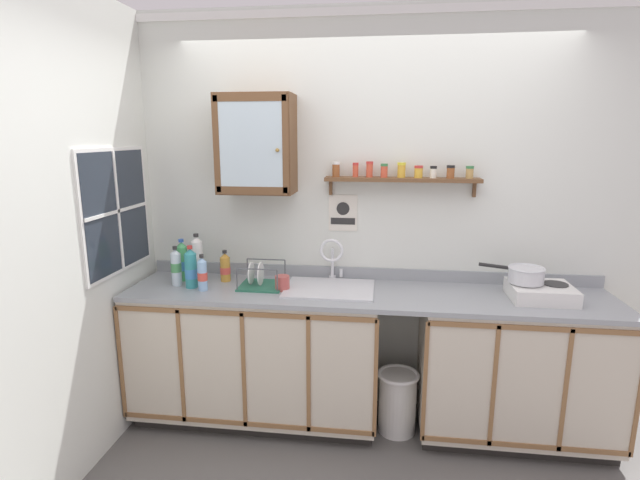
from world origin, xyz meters
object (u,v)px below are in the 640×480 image
(hot_plate_stove, at_px, (541,292))
(bottle_opaque_white_0, at_px, (197,259))
(bottle_soda_green_2, at_px, (182,262))
(bottle_juice_amber_4, at_px, (225,268))
(dish_rack, at_px, (260,282))
(saucepan, at_px, (526,274))
(sink, at_px, (330,293))
(wall_cabinet, at_px, (256,144))
(bottle_detergent_teal_3, at_px, (191,269))
(bottle_water_blue_5, at_px, (202,274))
(mug, at_px, (282,283))
(trash_bin, at_px, (397,401))
(bottle_water_clear_1, at_px, (176,267))
(warning_sign, at_px, (343,213))

(hot_plate_stove, height_order, bottle_opaque_white_0, bottle_opaque_white_0)
(bottle_soda_green_2, xyz_separation_m, bottle_juice_amber_4, (0.29, 0.02, -0.03))
(hot_plate_stove, distance_m, dish_rack, 1.74)
(hot_plate_stove, distance_m, saucepan, 0.14)
(sink, height_order, bottle_juice_amber_4, sink)
(wall_cabinet, bearing_deg, bottle_detergent_teal_3, -152.43)
(sink, relative_size, bottle_water_blue_5, 2.40)
(hot_plate_stove, bearing_deg, sink, 178.21)
(hot_plate_stove, distance_m, bottle_water_blue_5, 2.08)
(bottle_soda_green_2, bearing_deg, bottle_juice_amber_4, 3.23)
(bottle_water_blue_5, distance_m, mug, 0.51)
(bottle_water_blue_5, bearing_deg, trash_bin, 2.51)
(saucepan, relative_size, mug, 2.80)
(bottle_water_clear_1, xyz_separation_m, bottle_water_blue_5, (0.21, -0.08, -0.02))
(bottle_water_blue_5, bearing_deg, wall_cabinet, 39.97)
(saucepan, distance_m, warning_sign, 1.20)
(bottle_juice_amber_4, bearing_deg, dish_rack, -18.41)
(warning_sign, relative_size, trash_bin, 0.60)
(hot_plate_stove, height_order, bottle_detergent_teal_3, bottle_detergent_teal_3)
(bottle_opaque_white_0, distance_m, wall_cabinet, 0.86)
(hot_plate_stove, height_order, bottle_juice_amber_4, bottle_juice_amber_4)
(sink, xyz_separation_m, hot_plate_stove, (1.28, -0.04, 0.07))
(dish_rack, bearing_deg, saucepan, -0.00)
(bottle_detergent_teal_3, bearing_deg, sink, 5.83)
(saucepan, height_order, warning_sign, warning_sign)
(saucepan, bearing_deg, warning_sign, 166.69)
(warning_sign, bearing_deg, dish_rack, -152.48)
(bottle_opaque_white_0, relative_size, wall_cabinet, 0.52)
(mug, xyz_separation_m, trash_bin, (0.75, -0.02, -0.76))
(bottle_water_clear_1, bearing_deg, bottle_soda_green_2, 93.16)
(sink, distance_m, mug, 0.31)
(bottle_water_blue_5, relative_size, wall_cabinet, 0.37)
(sink, distance_m, bottle_soda_green_2, 1.03)
(hot_plate_stove, height_order, dish_rack, dish_rack)
(bottle_opaque_white_0, bearing_deg, bottle_water_blue_5, -60.32)
(trash_bin, bearing_deg, dish_rack, 175.66)
(bottle_opaque_white_0, distance_m, mug, 0.62)
(sink, xyz_separation_m, bottle_water_blue_5, (-0.80, -0.14, 0.13))
(hot_plate_stove, bearing_deg, dish_rack, 179.17)
(sink, bearing_deg, bottle_detergent_teal_3, -174.17)
(hot_plate_stove, distance_m, mug, 1.58)
(bottle_opaque_white_0, bearing_deg, warning_sign, 12.48)
(hot_plate_stove, xyz_separation_m, mug, (-1.58, -0.03, 0.00))
(hot_plate_stove, bearing_deg, trash_bin, -176.98)
(bottle_soda_green_2, bearing_deg, bottle_opaque_white_0, -8.08)
(wall_cabinet, xyz_separation_m, warning_sign, (0.55, 0.13, -0.46))
(bottle_opaque_white_0, distance_m, bottle_water_clear_1, 0.15)
(bottle_water_clear_1, xyz_separation_m, trash_bin, (1.46, -0.03, -0.84))
(bottle_water_blue_5, bearing_deg, bottle_opaque_white_0, 119.68)
(hot_plate_stove, relative_size, warning_sign, 1.48)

